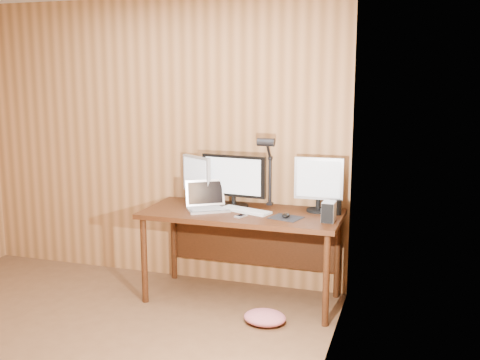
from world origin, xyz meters
The scene contains 14 objects.
room_shell centered at (0.00, 0.00, 1.25)m, with size 4.00×4.00×4.00m.
desk centered at (0.93, 1.70, 0.63)m, with size 1.60×0.70×0.75m.
monitor_center centered at (0.82, 1.77, 0.98)m, with size 0.56×0.25×0.44m.
monitor_left centered at (0.47, 1.80, 0.97)m, with size 0.32×0.22×0.41m.
monitor_right centered at (1.52, 1.82, 0.99)m, with size 0.39×0.18×0.44m.
laptop centered at (0.63, 1.63, 0.81)m, with size 0.41×0.39×0.23m.
keyboard centered at (0.96, 1.64, 0.76)m, with size 0.45×0.26×0.02m.
mousepad centered at (1.31, 1.54, 0.75)m, with size 0.23×0.19×0.00m, color black.
mouse centered at (1.31, 1.54, 0.77)m, with size 0.07×0.10×0.04m, color black.
hard_drive centered at (1.64, 1.54, 0.83)m, with size 0.10×0.14×0.15m.
phone centered at (0.97, 1.47, 0.76)m, with size 0.09×0.12×0.01m.
speaker centered at (1.69, 1.77, 0.81)m, with size 0.05×0.05×0.12m, color black.
desk_lamp centered at (1.08, 1.86, 1.14)m, with size 0.14×0.20×0.62m.
fabric_pile centered at (1.24, 1.23, 0.05)m, with size 0.32×0.26×0.10m, color #C7606B, non-canonical shape.
Camera 1 is at (2.25, -2.57, 1.84)m, focal length 42.00 mm.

